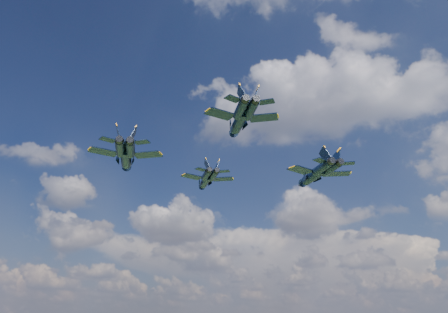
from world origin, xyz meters
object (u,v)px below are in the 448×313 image
jet_lead (205,181)px  jet_right (313,176)px  jet_slot (239,122)px  jet_left (126,158)px

jet_lead → jet_right: 28.39m
jet_right → jet_slot: jet_slot is taller
jet_left → jet_slot: jet_slot is taller
jet_left → jet_slot: bearing=-44.2°
jet_lead → jet_left: bearing=-133.9°
jet_slot → jet_right: bearing=44.4°
jet_lead → jet_slot: bearing=-93.4°
jet_lead → jet_slot: (22.03, -32.73, -2.63)m
jet_left → jet_right: bearing=3.1°
jet_right → jet_left: bearing=177.6°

